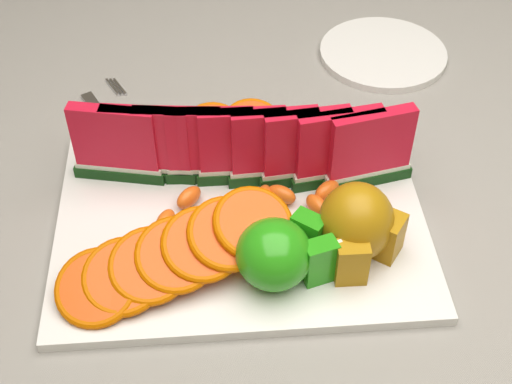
{
  "coord_description": "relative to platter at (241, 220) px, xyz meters",
  "views": [
    {
      "loc": [
        -0.12,
        -0.55,
        1.34
      ],
      "look_at": [
        -0.08,
        -0.02,
        0.81
      ],
      "focal_mm": 50.0,
      "sensor_mm": 36.0,
      "label": 1
    }
  ],
  "objects": [
    {
      "name": "table",
      "position": [
        0.1,
        0.01,
        -0.11
      ],
      "size": [
        1.4,
        0.9,
        0.75
      ],
      "color": "#47331C",
      "rests_on": "ground"
    },
    {
      "name": "tablecloth",
      "position": [
        0.1,
        0.01,
        -0.05
      ],
      "size": [
        1.53,
        1.03,
        0.2
      ],
      "color": "slate",
      "rests_on": "table"
    },
    {
      "name": "platter",
      "position": [
        0.0,
        0.0,
        0.0
      ],
      "size": [
        0.4,
        0.3,
        0.01
      ],
      "color": "silver",
      "rests_on": "tablecloth"
    },
    {
      "name": "apple_cluster",
      "position": [
        0.03,
        -0.08,
        0.04
      ],
      "size": [
        0.11,
        0.09,
        0.07
      ],
      "color": "#1A940D",
      "rests_on": "platter"
    },
    {
      "name": "pear_cluster",
      "position": [
        0.12,
        -0.06,
        0.04
      ],
      "size": [
        0.1,
        0.1,
        0.09
      ],
      "color": "#A98608",
      "rests_on": "platter"
    },
    {
      "name": "side_plate",
      "position": [
        0.22,
        0.31,
        -0.0
      ],
      "size": [
        0.22,
        0.22,
        0.01
      ],
      "color": "silver",
      "rests_on": "tablecloth"
    },
    {
      "name": "fork",
      "position": [
        -0.15,
        0.18,
        -0.0
      ],
      "size": [
        0.09,
        0.19,
        0.0
      ],
      "color": "silver",
      "rests_on": "tablecloth"
    },
    {
      "name": "watermelon_row",
      "position": [
        0.01,
        0.06,
        0.05
      ],
      "size": [
        0.39,
        0.07,
        0.1
      ],
      "color": "#0B380D",
      "rests_on": "platter"
    },
    {
      "name": "orange_fan_front",
      "position": [
        -0.07,
        -0.07,
        0.04
      ],
      "size": [
        0.26,
        0.15,
        0.06
      ],
      "color": "#E8500F",
      "rests_on": "platter"
    },
    {
      "name": "orange_fan_back",
      "position": [
        -0.05,
        0.13,
        0.02
      ],
      "size": [
        0.23,
        0.09,
        0.04
      ],
      "color": "#E8500F",
      "rests_on": "platter"
    },
    {
      "name": "tangerine_segments",
      "position": [
        0.01,
        0.0,
        0.02
      ],
      "size": [
        0.21,
        0.07,
        0.02
      ],
      "color": "#EF540C",
      "rests_on": "platter"
    }
  ]
}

